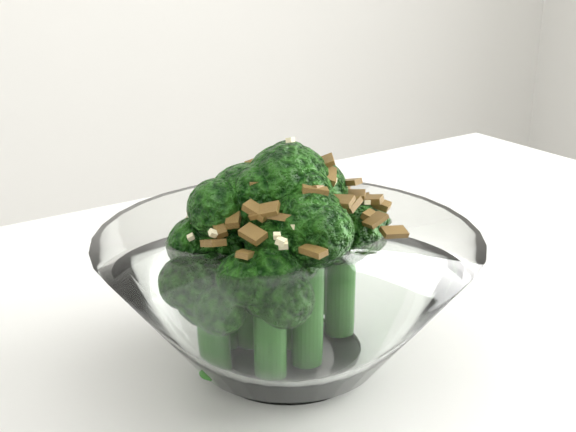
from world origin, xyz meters
name	(u,v)px	position (x,y,z in m)	size (l,w,h in m)	color
broccoli_dish	(286,282)	(0.23, 0.26, 0.80)	(0.19, 0.19, 0.12)	white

